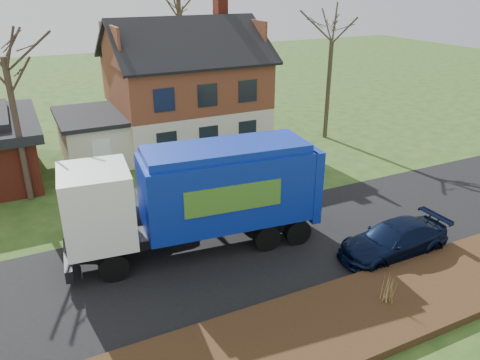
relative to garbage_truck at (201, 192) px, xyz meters
name	(u,v)px	position (x,y,z in m)	size (l,w,h in m)	color
ground	(260,247)	(2.12, -1.07, -2.48)	(120.00, 120.00, 0.00)	#254617
road	(260,247)	(2.12, -1.07, -2.47)	(80.00, 7.00, 0.02)	black
mulch_verge	(340,322)	(2.12, -6.37, -2.33)	(80.00, 3.50, 0.30)	#311D10
main_house	(178,84)	(3.61, 12.84, 1.55)	(12.95, 8.95, 9.26)	beige
garbage_truck	(201,192)	(0.00, 0.00, 0.00)	(10.24, 3.67, 4.29)	black
silver_sedan	(128,212)	(-2.35, 2.81, -1.63)	(1.78, 5.11, 1.68)	#ADB1B5
navy_wagon	(394,240)	(6.56, -3.91, -1.79)	(1.91, 4.69, 1.36)	black
tree_front_east	(333,24)	(13.14, 9.83, 5.08)	(3.35, 3.35, 9.30)	#3E3425
grass_clump_mid	(389,289)	(4.03, -6.39, -1.66)	(0.37, 0.31, 1.04)	olive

